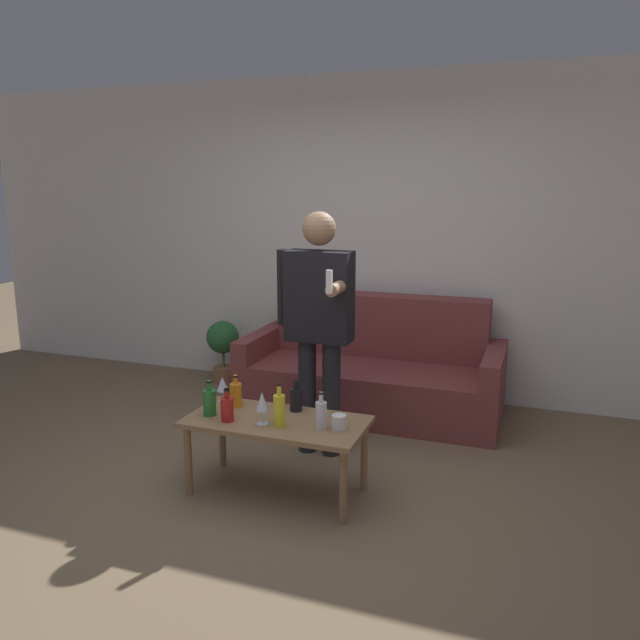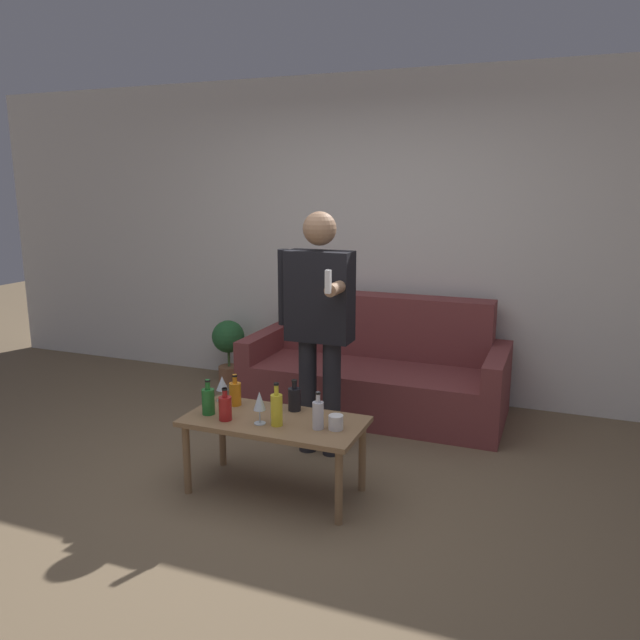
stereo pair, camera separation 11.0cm
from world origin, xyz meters
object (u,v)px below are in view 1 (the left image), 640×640
coffee_table (277,428)px  bottle_orange (227,408)px  person_standing_front (318,316)px  couch (373,372)px

coffee_table → bottle_orange: bearing=-155.8°
person_standing_front → bottle_orange: bearing=-111.6°
bottle_orange → coffee_table: bearing=24.2°
couch → coffee_table: couch is taller
coffee_table → bottle_orange: size_ratio=5.44×
couch → person_standing_front: 1.15m
bottle_orange → person_standing_front: size_ratio=0.12×
bottle_orange → person_standing_front: (0.29, 0.74, 0.42)m
coffee_table → person_standing_front: 0.83m
coffee_table → person_standing_front: (0.03, 0.62, 0.55)m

